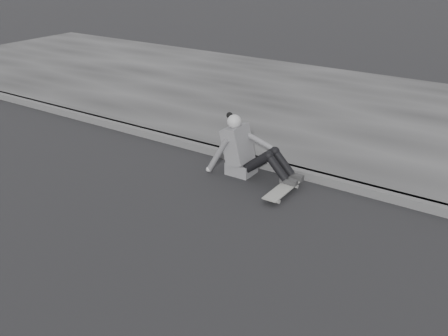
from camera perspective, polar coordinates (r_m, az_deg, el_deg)
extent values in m
plane|color=black|center=(5.14, -2.12, -11.90)|extent=(80.00, 80.00, 0.00)
cube|color=#454545|center=(7.06, 10.17, -0.93)|extent=(24.00, 0.16, 0.12)
cube|color=#333333|center=(9.73, 17.56, 5.48)|extent=(24.00, 6.00, 0.12)
cylinder|color=gray|center=(6.45, 5.08, -3.50)|extent=(0.03, 0.05, 0.05)
cylinder|color=gray|center=(6.39, 6.25, -3.84)|extent=(0.03, 0.05, 0.05)
cylinder|color=gray|center=(6.87, 7.19, -1.79)|extent=(0.03, 0.05, 0.05)
cylinder|color=gray|center=(6.81, 8.31, -2.09)|extent=(0.03, 0.05, 0.05)
cube|color=#2B2B2E|center=(6.41, 5.67, -3.45)|extent=(0.16, 0.04, 0.03)
cube|color=#2B2B2E|center=(6.83, 7.76, -1.73)|extent=(0.16, 0.04, 0.03)
cube|color=slate|center=(6.61, 6.76, -2.37)|extent=(0.20, 0.78, 0.02)
cube|color=#535356|center=(7.15, 2.01, 0.06)|extent=(0.36, 0.34, 0.18)
cube|color=#535356|center=(7.05, 1.56, 2.70)|extent=(0.37, 0.40, 0.57)
cube|color=#535356|center=(7.07, 0.68, 3.82)|extent=(0.14, 0.30, 0.20)
cylinder|color=#969696|center=(6.99, 1.24, 4.61)|extent=(0.09, 0.09, 0.08)
sphere|color=#969696|center=(6.96, 1.17, 5.33)|extent=(0.20, 0.20, 0.20)
sphere|color=black|center=(7.00, 0.64, 6.05)|extent=(0.09, 0.09, 0.09)
cylinder|color=black|center=(6.85, 3.87, 0.67)|extent=(0.43, 0.13, 0.39)
cylinder|color=black|center=(7.00, 4.61, 1.17)|extent=(0.43, 0.13, 0.39)
cylinder|color=black|center=(6.72, 6.08, 0.06)|extent=(0.35, 0.11, 0.36)
cylinder|color=black|center=(6.87, 6.78, 0.58)|extent=(0.35, 0.11, 0.36)
sphere|color=black|center=(6.72, 5.12, 1.41)|extent=(0.13, 0.13, 0.13)
sphere|color=black|center=(6.87, 5.84, 1.90)|extent=(0.13, 0.13, 0.13)
cube|color=#2A2A2A|center=(6.72, 7.41, -1.52)|extent=(0.24, 0.08, 0.07)
cube|color=#2A2A2A|center=(6.86, 8.09, -0.97)|extent=(0.24, 0.08, 0.07)
cylinder|color=#535356|center=(7.04, -0.74, 1.45)|extent=(0.38, 0.08, 0.58)
sphere|color=#969696|center=(7.21, -1.76, -0.14)|extent=(0.08, 0.08, 0.08)
cylinder|color=#535356|center=(7.04, 3.92, 3.15)|extent=(0.48, 0.08, 0.21)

